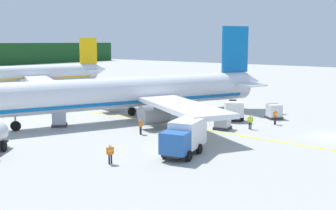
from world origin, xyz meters
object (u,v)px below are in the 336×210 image
at_px(cargo_container_mid, 59,118).
at_px(cargo_container_far, 222,122).
at_px(service_truck_fuel, 184,136).
at_px(cargo_container_near, 274,112).
at_px(crew_loader_right, 141,126).
at_px(crew_supervisor, 250,121).
at_px(service_truck_pushback, 233,111).
at_px(crew_marshaller, 110,153).
at_px(crew_loader_left, 275,116).
at_px(airliner_mid_apron, 23,74).
at_px(airliner_foreground, 133,93).

relative_size(cargo_container_mid, cargo_container_far, 1.17).
bearing_deg(service_truck_fuel, cargo_container_near, 3.64).
relative_size(cargo_container_mid, crew_loader_right, 1.49).
height_order(cargo_container_mid, crew_supervisor, cargo_container_mid).
height_order(cargo_container_mid, cargo_container_far, cargo_container_mid).
xyz_separation_m(service_truck_pushback, cargo_container_far, (-5.68, -1.94, -0.31)).
relative_size(service_truck_fuel, service_truck_pushback, 1.03).
height_order(crew_marshaller, crew_loader_left, crew_loader_left).
bearing_deg(crew_supervisor, crew_marshaller, 173.09).
bearing_deg(crew_supervisor, crew_loader_left, -13.55).
bearing_deg(cargo_container_far, crew_marshaller, -179.62).
relative_size(airliner_mid_apron, service_truck_pushback, 6.09).
relative_size(cargo_container_far, crew_supervisor, 1.28).
relative_size(airliner_foreground, cargo_container_near, 16.01).
height_order(airliner_mid_apron, service_truck_pushback, airliner_mid_apron).
relative_size(service_truck_fuel, cargo_container_mid, 2.49).
relative_size(airliner_mid_apron, cargo_container_far, 17.25).
distance_m(airliner_mid_apron, cargo_container_mid, 42.73).
height_order(airliner_foreground, crew_supervisor, airliner_foreground).
bearing_deg(service_truck_pushback, crew_loader_left, -84.27).
bearing_deg(cargo_container_mid, cargo_container_far, -56.02).
bearing_deg(airliner_mid_apron, airliner_foreground, -104.47).
relative_size(service_truck_pushback, crew_loader_left, 3.28).
relative_size(cargo_container_near, crew_loader_left, 1.40).
bearing_deg(cargo_container_near, crew_marshaller, 176.60).
xyz_separation_m(cargo_container_far, crew_loader_right, (-7.69, 5.36, 0.07)).
relative_size(cargo_container_near, cargo_container_far, 1.21).
height_order(airliner_foreground, cargo_container_mid, airliner_foreground).
bearing_deg(crew_loader_left, service_truck_fuel, 178.59).
relative_size(airliner_foreground, airliner_mid_apron, 1.12).
xyz_separation_m(service_truck_fuel, crew_marshaller, (-6.04, 2.92, -0.68)).
distance_m(cargo_container_near, crew_marshaller, 26.97).
xyz_separation_m(airliner_mid_apron, crew_loader_left, (-2.69, -57.04, -1.96)).
distance_m(crew_loader_left, crew_loader_right, 16.48).
height_order(airliner_mid_apron, crew_marshaller, airliner_mid_apron).
distance_m(airliner_mid_apron, cargo_container_far, 54.35).
distance_m(service_truck_fuel, cargo_container_mid, 18.61).
bearing_deg(airliner_mid_apron, crew_loader_left, -92.70).
relative_size(cargo_container_near, cargo_container_mid, 1.03).
bearing_deg(service_truck_fuel, service_truck_pushback, 16.43).
relative_size(service_truck_fuel, crew_loader_left, 3.37).
xyz_separation_m(cargo_container_far, crew_marshaller, (-17.25, -0.11, 0.07)).
bearing_deg(cargo_container_near, airliner_mid_apron, 90.79).
xyz_separation_m(airliner_mid_apron, cargo_container_near, (0.76, -55.29, -2.08)).
xyz_separation_m(crew_loader_left, crew_loader_right, (-13.91, 8.83, -0.11)).
bearing_deg(airliner_mid_apron, service_truck_pushback, -93.59).
bearing_deg(crew_loader_left, crew_loader_right, 147.61).
bearing_deg(service_truck_fuel, crew_marshaller, 154.17).
height_order(cargo_container_far, crew_loader_right, cargo_container_far).
distance_m(cargo_container_far, crew_supervisor, 3.13).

